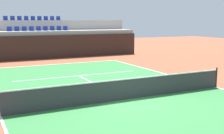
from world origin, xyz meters
name	(u,v)px	position (x,y,z in m)	size (l,w,h in m)	color
ground_plane	(127,99)	(0.00, 0.00, 0.00)	(80.00, 80.00, 0.00)	brown
court_surface	(127,99)	(0.00, 0.00, 0.01)	(11.00, 24.00, 0.01)	#2D7238
baseline_far	(55,64)	(0.00, 11.95, 0.01)	(11.00, 0.10, 0.00)	white
sideline_left	(0,117)	(-5.45, 0.00, 0.01)	(0.10, 24.00, 0.00)	white
sideline_right	(215,87)	(5.45, 0.00, 0.01)	(0.10, 24.00, 0.00)	white
service_line_far	(78,76)	(0.00, 6.40, 0.01)	(8.26, 0.10, 0.00)	white
centre_service_line	(99,85)	(0.00, 3.20, 0.01)	(0.10, 6.40, 0.00)	white
back_wall	(43,47)	(0.00, 15.86, 1.10)	(19.57, 0.30, 2.19)	black
stands_tier_lower	(40,44)	(0.00, 17.21, 1.28)	(19.57, 2.40, 2.56)	#9E9E99
stands_tier_upper	(34,38)	(0.00, 19.61, 1.78)	(19.57, 2.40, 3.56)	#9E9E99
seating_row_lower	(39,29)	(0.00, 17.30, 2.69)	(5.82, 0.44, 0.44)	navy
seating_row_upper	(33,19)	(0.00, 19.70, 3.69)	(5.82, 0.44, 0.44)	navy
tennis_net	(127,89)	(0.00, 0.00, 0.51)	(11.08, 0.08, 1.07)	black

